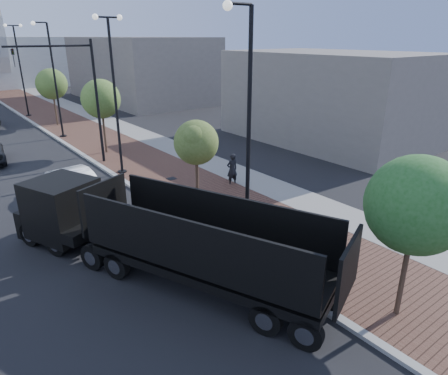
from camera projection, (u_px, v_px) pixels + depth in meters
sidewalk at (74, 122)px, 40.09m from camera, size 7.00×140.00×0.12m
concrete_strip at (100, 118)px, 41.63m from camera, size 2.40×140.00×0.13m
curb at (38, 126)px, 38.09m from camera, size 0.30×140.00×0.14m
dump_truck at (123, 231)px, 14.88m from camera, size 7.20×13.15×3.14m
white_sedan at (78, 185)px, 21.01m from camera, size 2.10×4.86×1.56m
pedestrian at (232, 170)px, 22.87m from camera, size 0.74×0.52×1.91m
streetlight_1 at (246, 147)px, 14.65m from camera, size 1.44×0.56×9.21m
streetlight_2 at (115, 96)px, 23.42m from camera, size 1.72×0.56×9.28m
streetlight_3 at (54, 86)px, 32.41m from camera, size 1.44×0.56×9.21m
streetlight_4 at (21, 70)px, 41.18m from camera, size 1.72×0.56×9.28m
traffic_mast at (82, 90)px, 25.07m from camera, size 5.09×0.20×8.00m
tree_0 at (416, 205)px, 11.10m from camera, size 2.84×2.84×5.18m
tree_1 at (197, 142)px, 19.41m from camera, size 2.27×2.20×4.40m
tree_2 at (101, 99)px, 28.03m from camera, size 2.74×2.74×5.38m
tree_3 at (52, 84)px, 36.92m from camera, size 2.82×2.82×5.38m
commercial_block_ne at (140, 69)px, 53.21m from camera, size 12.00×22.00×8.00m
commercial_block_e at (329, 97)px, 32.34m from camera, size 10.00×16.00×7.00m
utility_cover_1 at (313, 252)px, 15.77m from camera, size 0.50×0.50×0.02m
utility_cover_2 at (171, 179)px, 23.90m from camera, size 0.50×0.50×0.02m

